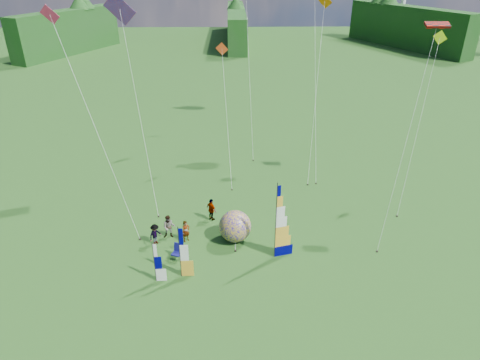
{
  "coord_description": "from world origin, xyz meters",
  "views": [
    {
      "loc": [
        -1.55,
        -20.37,
        18.32
      ],
      "look_at": [
        -1.0,
        4.0,
        5.5
      ],
      "focal_mm": 32.0,
      "sensor_mm": 36.0,
      "label": 1
    }
  ],
  "objects_px": {
    "spectator_a": "(186,231)",
    "spectator_b": "(169,227)",
    "feather_banner_main": "(276,223)",
    "kite_whale": "(316,57)",
    "bol_inflatable": "(235,226)",
    "spectator_c": "(155,234)",
    "side_banner_left": "(180,253)",
    "side_banner_far": "(154,263)",
    "camp_chair": "(177,252)",
    "spectator_d": "(211,210)"
  },
  "relations": [
    {
      "from": "camp_chair",
      "to": "side_banner_far",
      "type": "bearing_deg",
      "value": -95.93
    },
    {
      "from": "camp_chair",
      "to": "spectator_b",
      "type": "bearing_deg",
      "value": 127.91
    },
    {
      "from": "side_banner_far",
      "to": "spectator_a",
      "type": "bearing_deg",
      "value": 69.0
    },
    {
      "from": "spectator_c",
      "to": "kite_whale",
      "type": "height_order",
      "value": "kite_whale"
    },
    {
      "from": "spectator_a",
      "to": "spectator_b",
      "type": "distance_m",
      "value": 1.34
    },
    {
      "from": "side_banner_far",
      "to": "spectator_a",
      "type": "xyz_separation_m",
      "value": [
        1.53,
        4.31,
        -0.61
      ]
    },
    {
      "from": "side_banner_far",
      "to": "spectator_c",
      "type": "bearing_deg",
      "value": 97.38
    },
    {
      "from": "spectator_c",
      "to": "camp_chair",
      "type": "relative_size",
      "value": 1.42
    },
    {
      "from": "spectator_a",
      "to": "spectator_d",
      "type": "xyz_separation_m",
      "value": [
        1.73,
        2.74,
        0.09
      ]
    },
    {
      "from": "camp_chair",
      "to": "kite_whale",
      "type": "relative_size",
      "value": 0.06
    },
    {
      "from": "side_banner_left",
      "to": "kite_whale",
      "type": "distance_m",
      "value": 23.36
    },
    {
      "from": "spectator_c",
      "to": "kite_whale",
      "type": "xyz_separation_m",
      "value": [
        13.45,
        15.23,
        9.17
      ]
    },
    {
      "from": "spectator_a",
      "to": "bol_inflatable",
      "type": "bearing_deg",
      "value": -35.48
    },
    {
      "from": "bol_inflatable",
      "to": "spectator_c",
      "type": "xyz_separation_m",
      "value": [
        -5.68,
        -0.38,
        -0.35
      ]
    },
    {
      "from": "bol_inflatable",
      "to": "spectator_c",
      "type": "distance_m",
      "value": 5.7
    },
    {
      "from": "feather_banner_main",
      "to": "spectator_d",
      "type": "relative_size",
      "value": 3.01
    },
    {
      "from": "camp_chair",
      "to": "side_banner_left",
      "type": "bearing_deg",
      "value": -54.43
    },
    {
      "from": "spectator_b",
      "to": "feather_banner_main",
      "type": "bearing_deg",
      "value": -20.4
    },
    {
      "from": "side_banner_left",
      "to": "spectator_d",
      "type": "distance_m",
      "value": 6.9
    },
    {
      "from": "spectator_c",
      "to": "spectator_d",
      "type": "xyz_separation_m",
      "value": [
        3.88,
        3.08,
        0.11
      ]
    },
    {
      "from": "spectator_a",
      "to": "camp_chair",
      "type": "xyz_separation_m",
      "value": [
        -0.45,
        -2.13,
        -0.26
      ]
    },
    {
      "from": "kite_whale",
      "to": "spectator_b",
      "type": "bearing_deg",
      "value": -148.24
    },
    {
      "from": "spectator_d",
      "to": "camp_chair",
      "type": "xyz_separation_m",
      "value": [
        -2.18,
        -4.87,
        -0.35
      ]
    },
    {
      "from": "bol_inflatable",
      "to": "kite_whale",
      "type": "xyz_separation_m",
      "value": [
        7.77,
        14.85,
        8.82
      ]
    },
    {
      "from": "spectator_c",
      "to": "side_banner_far",
      "type": "bearing_deg",
      "value": -135.32
    },
    {
      "from": "side_banner_left",
      "to": "spectator_a",
      "type": "distance_m",
      "value": 4.0
    },
    {
      "from": "side_banner_far",
      "to": "kite_whale",
      "type": "distance_m",
      "value": 24.62
    },
    {
      "from": "feather_banner_main",
      "to": "spectator_d",
      "type": "bearing_deg",
      "value": 117.71
    },
    {
      "from": "side_banner_far",
      "to": "spectator_c",
      "type": "height_order",
      "value": "side_banner_far"
    },
    {
      "from": "feather_banner_main",
      "to": "spectator_c",
      "type": "xyz_separation_m",
      "value": [
        -8.33,
        1.69,
        -1.97
      ]
    },
    {
      "from": "spectator_c",
      "to": "camp_chair",
      "type": "xyz_separation_m",
      "value": [
        1.7,
        -1.8,
        -0.24
      ]
    },
    {
      "from": "side_banner_left",
      "to": "bol_inflatable",
      "type": "bearing_deg",
      "value": 47.72
    },
    {
      "from": "feather_banner_main",
      "to": "kite_whale",
      "type": "relative_size",
      "value": 0.28
    },
    {
      "from": "spectator_a",
      "to": "spectator_b",
      "type": "relative_size",
      "value": 0.91
    },
    {
      "from": "side_banner_far",
      "to": "spectator_c",
      "type": "relative_size",
      "value": 1.77
    },
    {
      "from": "camp_chair",
      "to": "spectator_d",
      "type": "bearing_deg",
      "value": 86.43
    },
    {
      "from": "side_banner_far",
      "to": "spectator_d",
      "type": "relative_size",
      "value": 1.56
    },
    {
      "from": "spectator_b",
      "to": "spectator_a",
      "type": "bearing_deg",
      "value": -22.15
    },
    {
      "from": "bol_inflatable",
      "to": "spectator_c",
      "type": "bearing_deg",
      "value": -176.17
    },
    {
      "from": "bol_inflatable",
      "to": "side_banner_left",
      "type": "bearing_deg",
      "value": -131.84
    },
    {
      "from": "bol_inflatable",
      "to": "feather_banner_main",
      "type": "bearing_deg",
      "value": -38.0
    },
    {
      "from": "spectator_b",
      "to": "camp_chair",
      "type": "xyz_separation_m",
      "value": [
        0.81,
        -2.59,
        -0.34
      ]
    },
    {
      "from": "bol_inflatable",
      "to": "spectator_d",
      "type": "height_order",
      "value": "bol_inflatable"
    },
    {
      "from": "side_banner_left",
      "to": "spectator_b",
      "type": "distance_m",
      "value": 4.61
    },
    {
      "from": "spectator_c",
      "to": "camp_chair",
      "type": "distance_m",
      "value": 2.48
    },
    {
      "from": "feather_banner_main",
      "to": "spectator_d",
      "type": "xyz_separation_m",
      "value": [
        -4.45,
        4.77,
        -1.86
      ]
    },
    {
      "from": "feather_banner_main",
      "to": "kite_whale",
      "type": "height_order",
      "value": "kite_whale"
    },
    {
      "from": "spectator_a",
      "to": "spectator_b",
      "type": "xyz_separation_m",
      "value": [
        -1.26,
        0.46,
        0.08
      ]
    },
    {
      "from": "side_banner_left",
      "to": "spectator_c",
      "type": "relative_size",
      "value": 2.28
    },
    {
      "from": "feather_banner_main",
      "to": "side_banner_left",
      "type": "bearing_deg",
      "value": -178.62
    }
  ]
}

